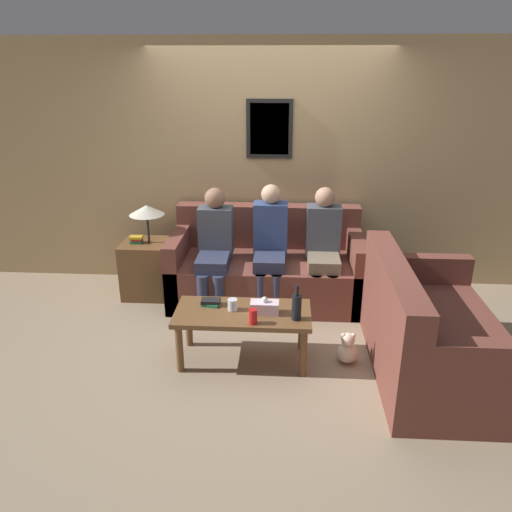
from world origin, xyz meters
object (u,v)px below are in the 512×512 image
drinking_glass (233,305)px  person_middle (270,243)px  couch_side (429,336)px  person_right (323,245)px  couch_main (267,269)px  wine_bottle (297,307)px  teddy_bear (347,350)px  person_left (214,244)px  coffee_table (243,319)px

drinking_glass → person_middle: 1.09m
couch_side → person_right: (-0.78, 1.14, 0.34)m
person_right → couch_main: bearing=165.1°
couch_main → drinking_glass: (-0.23, -1.20, 0.18)m
wine_bottle → teddy_bear: 0.63m
drinking_glass → teddy_bear: size_ratio=0.35×
wine_bottle → drinking_glass: 0.54m
couch_main → person_right: (0.57, -0.15, 0.34)m
person_left → person_right: bearing=2.6°
drinking_glass → teddy_bear: bearing=-0.7°
coffee_table → wine_bottle: (0.43, -0.10, 0.18)m
drinking_glass → person_middle: (0.27, 1.05, 0.17)m
person_middle → coffee_table: bearing=-99.8°
couch_main → coffee_table: couch_main is taller
person_right → coffee_table: bearing=-123.8°
coffee_table → wine_bottle: size_ratio=3.77×
person_middle → drinking_glass: bearing=-104.4°
couch_side → teddy_bear: couch_side is taller
person_middle → teddy_bear: (0.69, -1.06, -0.55)m
coffee_table → drinking_glass: drinking_glass is taller
drinking_glass → person_right: size_ratio=0.08×
person_right → person_middle: bearing=179.9°
coffee_table → person_right: (0.71, 1.07, 0.27)m
couch_side → person_middle: 1.77m
person_middle → couch_side: bearing=-41.1°
couch_main → wine_bottle: size_ratio=6.64×
coffee_table → wine_bottle: 0.48m
person_right → teddy_bear: (0.16, -1.06, -0.54)m
couch_main → person_middle: 0.38m
couch_side → person_right: person_right is taller
couch_main → person_left: bearing=-158.7°
coffee_table → person_middle: bearing=80.2°
coffee_table → drinking_glass: 0.14m
couch_main → drinking_glass: size_ratio=20.38×
couch_main → person_left: size_ratio=1.63×
couch_main → couch_side: 1.87m
coffee_table → wine_bottle: bearing=-13.6°
wine_bottle → drinking_glass: (-0.52, 0.13, -0.06)m
drinking_glass → person_right: 1.32m
teddy_bear → wine_bottle: bearing=-165.3°
couch_main → person_right: 0.68m
coffee_table → teddy_bear: (0.87, 0.01, -0.27)m
wine_bottle → person_left: (-0.80, 1.12, 0.09)m
coffee_table → drinking_glass: (-0.08, 0.02, 0.11)m
wine_bottle → person_right: person_right is taller
coffee_table → person_left: 1.11m
coffee_table → teddy_bear: size_ratio=4.04×
person_left → person_right: person_right is taller
couch_main → person_middle: person_middle is taller
couch_side → drinking_glass: bearing=86.5°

